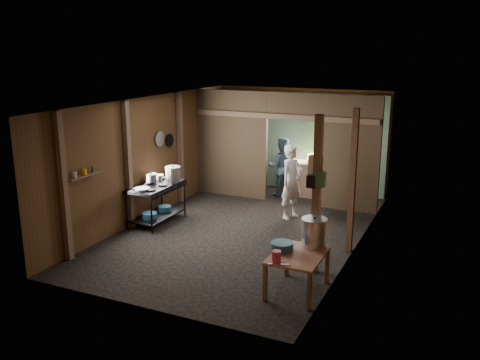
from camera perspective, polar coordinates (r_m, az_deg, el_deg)
The scene contains 43 objects.
floor at distance 10.47m, azimuth 0.46°, elevation -5.58°, with size 4.50×7.00×0.00m, color black.
ceiling at distance 9.88m, azimuth 0.49°, elevation 8.72°, with size 4.50×7.00×0.00m, color #323131.
wall_back at distance 13.30m, azimuth 6.69°, elevation 4.49°, with size 4.50×0.00×2.60m, color #4F361A.
wall_front at distance 7.17m, azimuth -11.11°, elevation -4.50°, with size 4.50×0.00×2.60m, color #4F361A.
wall_left at distance 11.18m, azimuth -10.11°, elevation 2.44°, with size 0.00×7.00×2.60m, color #4F361A.
wall_right at distance 9.43m, azimuth 13.05°, elevation 0.02°, with size 0.00×7.00×2.60m, color #4F361A.
partition_left at distance 12.59m, azimuth -0.92°, elevation 4.02°, with size 1.85×0.10×2.60m, color brown.
partition_right at distance 11.66m, azimuth 12.06°, elevation 2.84°, with size 1.35×0.10×2.60m, color brown.
partition_header at distance 11.86m, azimuth 6.01°, elevation 8.17°, with size 1.30×0.10×0.60m, color brown.
turquoise_panel at distance 13.25m, azimuth 6.60°, elevation 4.24°, with size 4.40×0.06×2.50m, color #77AAA8.
back_counter at distance 12.88m, azimuth 7.08°, elevation 0.17°, with size 1.20×0.50×0.85m, color brown.
wall_clock at distance 13.04m, azimuth 7.68°, elevation 6.93°, with size 0.20×0.20×0.03m, color beige.
post_left_a at distance 9.18m, azimuth -18.95°, elevation -0.79°, with size 0.10×0.12×2.60m, color brown.
post_left_b at distance 10.51m, azimuth -12.26°, elevation 1.56°, with size 0.10×0.12×2.60m, color brown.
post_left_c at distance 12.13m, azimuth -6.62°, elevation 3.52°, with size 0.10×0.12×2.60m, color brown.
post_right at distance 9.25m, azimuth 12.37°, elevation -0.22°, with size 0.10×0.12×2.60m, color brown.
post_free at distance 8.30m, azimuth 8.48°, elevation -1.75°, with size 0.12×0.12×2.60m, color brown.
cross_beam at distance 11.92m, azimuth 4.75°, elevation 7.02°, with size 4.40×0.12×0.12m, color brown.
pan_lid_big at distance 11.42m, azimuth -8.88°, elevation 4.53°, with size 0.34×0.34×0.03m, color slate.
pan_lid_small at distance 11.77m, azimuth -7.79°, elevation 4.37°, with size 0.30×0.30×0.03m, color black.
wall_shelf at distance 9.49m, azimuth -16.82°, elevation 0.49°, with size 0.14×0.80×0.03m, color brown.
jar_white at distance 9.30m, azimuth -17.85°, elevation 0.53°, with size 0.07×0.07×0.10m, color beige.
jar_yellow at distance 9.48m, azimuth -16.85°, elevation 0.87°, with size 0.08×0.08×0.10m, color yellow.
jar_green at distance 9.64m, azimuth -15.99°, elevation 1.16°, with size 0.06×0.06×0.10m, color #305F39.
bag_white at distance 8.26m, azimuth 8.42°, elevation 1.63°, with size 0.22×0.15×0.32m, color beige.
bag_green at distance 8.14m, azimuth 8.91°, elevation 0.11°, with size 0.16×0.12×0.24m, color #305F39.
bag_black at distance 8.17m, azimuth 7.91°, elevation -0.16°, with size 0.14×0.10×0.20m, color black.
gas_range at distance 10.96m, azimuth -9.21°, elevation -2.58°, with size 0.71×1.39×0.82m, color black, non-canonical shape.
prep_table at distance 7.92m, azimuth 6.38°, elevation -10.20°, with size 0.74×1.02×0.60m, color #A76A51, non-canonical shape.
stove_pot_large at distance 11.05m, azimuth -7.42°, elevation 0.63°, with size 0.33×0.33×0.34m, color silver, non-canonical shape.
stove_pot_med at distance 10.99m, azimuth -9.80°, elevation 0.14°, with size 0.25×0.25×0.22m, color silver, non-canonical shape.
stove_saucepan at distance 11.24m, azimuth -8.90°, elevation 0.32°, with size 0.17×0.17×0.11m, color silver.
frying_pan at distance 10.46m, azimuth -10.78°, elevation -1.01°, with size 0.30×0.52×0.07m, color slate, non-canonical shape.
blue_tub_front at distance 10.80m, azimuth -9.98°, elevation -3.92°, with size 0.31×0.31×0.13m, color navy.
blue_tub_back at distance 11.25m, azimuth -8.34°, elevation -3.14°, with size 0.28×0.28×0.11m, color navy.
stock_pot at distance 8.06m, azimuth 8.20°, elevation -5.84°, with size 0.40×0.40×0.47m, color silver, non-canonical shape.
wash_basin at distance 7.89m, azimuth 4.67°, elevation -7.35°, with size 0.35×0.35×0.13m, color navy.
pink_bucket at distance 7.49m, azimuth 4.04°, elevation -8.44°, with size 0.14×0.14×0.17m, color #B8314A.
knife at distance 7.43m, azimuth 4.27°, elevation -9.29°, with size 0.30×0.04×0.01m, color silver.
yellow_tub at distance 12.68m, azimuth 8.34°, elevation 2.36°, with size 0.38×0.38×0.21m, color yellow.
red_cup at distance 12.86m, azimuth 5.89°, elevation 2.41°, with size 0.11×0.11×0.12m, color red.
cook at distance 11.06m, azimuth 5.74°, elevation -0.19°, with size 0.58×0.38×1.60m, color white.
worker_back at distance 12.75m, azimuth 4.61°, elevation 1.47°, with size 0.71×0.55×1.45m, color #43657C.
Camera 1 is at (4.02, -8.96, 3.61)m, focal length 38.50 mm.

